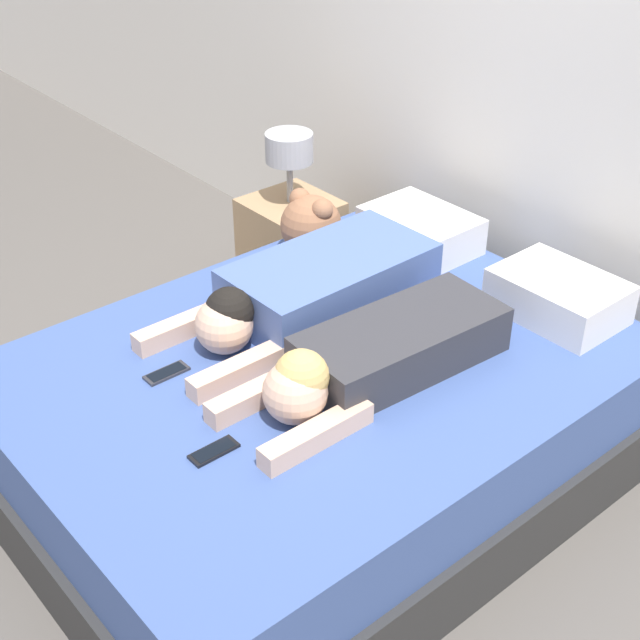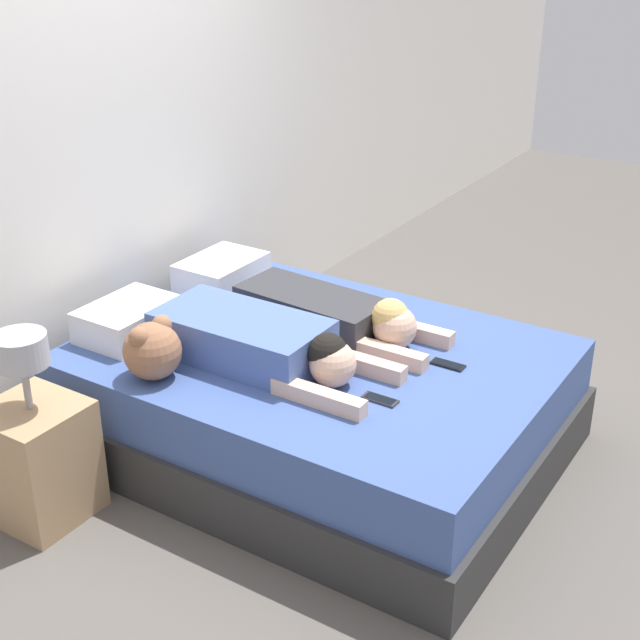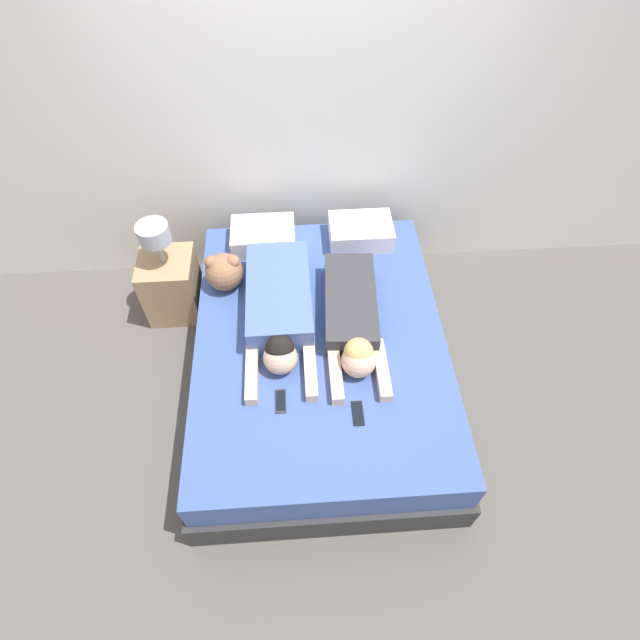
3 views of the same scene
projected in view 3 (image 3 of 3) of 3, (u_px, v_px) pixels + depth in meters
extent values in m
plane|color=#5B5651|center=(320.00, 379.00, 3.52)|extent=(12.00, 12.00, 0.00)
cube|color=white|center=(308.00, 114.00, 3.24)|extent=(12.00, 0.06, 2.60)
cube|color=#2D2D2D|center=(320.00, 369.00, 3.42)|extent=(1.61, 2.12, 0.26)
cube|color=#3F5999|center=(320.00, 347.00, 3.21)|extent=(1.55, 2.06, 0.26)
cube|color=white|center=(263.00, 236.00, 3.55)|extent=(0.45, 0.32, 0.15)
cube|color=white|center=(361.00, 232.00, 3.58)|extent=(0.45, 0.32, 0.15)
cube|color=#4C66A5|center=(279.00, 295.00, 3.18)|extent=(0.41, 0.78, 0.20)
sphere|color=beige|center=(280.00, 357.00, 2.88)|extent=(0.20, 0.20, 0.20)
sphere|color=black|center=(280.00, 349.00, 2.86)|extent=(0.17, 0.17, 0.17)
cube|color=beige|center=(252.00, 371.00, 2.91)|extent=(0.07, 0.43, 0.07)
cube|color=beige|center=(310.00, 367.00, 2.92)|extent=(0.07, 0.43, 0.07)
cube|color=#333338|center=(350.00, 303.00, 3.16)|extent=(0.37, 0.74, 0.16)
sphere|color=beige|center=(359.00, 361.00, 2.87)|extent=(0.20, 0.20, 0.20)
sphere|color=#D8B266|center=(359.00, 352.00, 2.85)|extent=(0.17, 0.17, 0.17)
cube|color=beige|center=(335.00, 372.00, 2.90)|extent=(0.07, 0.40, 0.07)
cube|color=beige|center=(381.00, 369.00, 2.91)|extent=(0.07, 0.40, 0.07)
cube|color=#2D2D33|center=(281.00, 401.00, 2.82)|extent=(0.06, 0.15, 0.01)
cube|color=black|center=(281.00, 401.00, 2.81)|extent=(0.05, 0.13, 0.00)
cube|color=black|center=(358.00, 413.00, 2.77)|extent=(0.06, 0.15, 0.01)
cube|color=black|center=(358.00, 413.00, 2.76)|extent=(0.05, 0.13, 0.00)
sphere|color=#996647|center=(224.00, 272.00, 3.27)|extent=(0.25, 0.25, 0.25)
sphere|color=#996647|center=(211.00, 262.00, 3.19)|extent=(0.09, 0.09, 0.09)
sphere|color=#996647|center=(233.00, 261.00, 3.20)|extent=(0.09, 0.09, 0.09)
cube|color=tan|center=(172.00, 286.00, 3.71)|extent=(0.38, 0.38, 0.52)
cylinder|color=#999999|center=(160.00, 251.00, 3.43)|extent=(0.03, 0.03, 0.20)
cylinder|color=#B2B2B7|center=(154.00, 233.00, 3.30)|extent=(0.22, 0.22, 0.13)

